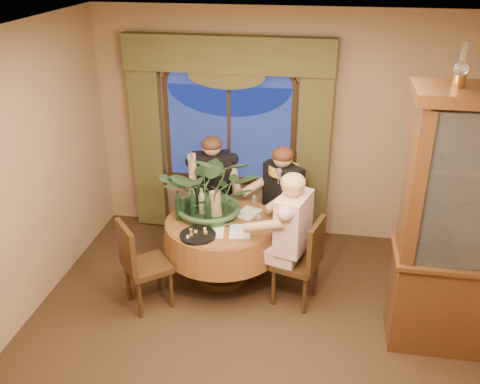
% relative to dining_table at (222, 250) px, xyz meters
% --- Properties ---
extents(floor, '(5.00, 5.00, 0.00)m').
position_rel_dining_table_xyz_m(floor, '(0.46, -1.25, -0.38)').
color(floor, black).
rests_on(floor, ground).
extents(wall_back, '(4.50, 0.00, 4.50)m').
position_rel_dining_table_xyz_m(wall_back, '(0.46, 1.25, 1.02)').
color(wall_back, '#987451').
rests_on(wall_back, ground).
extents(ceiling, '(5.00, 5.00, 0.00)m').
position_rel_dining_table_xyz_m(ceiling, '(0.46, -1.25, 2.42)').
color(ceiling, white).
rests_on(ceiling, wall_back).
extents(window, '(1.62, 0.10, 1.32)m').
position_rel_dining_table_xyz_m(window, '(-0.14, 1.18, 0.92)').
color(window, navy).
rests_on(window, wall_back).
extents(arched_transom, '(1.60, 0.06, 0.44)m').
position_rel_dining_table_xyz_m(arched_transom, '(-0.14, 1.18, 1.71)').
color(arched_transom, navy).
rests_on(arched_transom, wall_back).
extents(drapery_left, '(0.38, 0.14, 2.32)m').
position_rel_dining_table_xyz_m(drapery_left, '(-1.17, 1.13, 0.80)').
color(drapery_left, '#464123').
rests_on(drapery_left, floor).
extents(drapery_right, '(0.38, 0.14, 2.32)m').
position_rel_dining_table_xyz_m(drapery_right, '(0.89, 1.13, 0.80)').
color(drapery_right, '#464123').
rests_on(drapery_right, floor).
extents(swag_valance, '(2.45, 0.16, 0.42)m').
position_rel_dining_table_xyz_m(swag_valance, '(-0.14, 1.10, 1.90)').
color(swag_valance, '#464123').
rests_on(swag_valance, wall_back).
extents(dining_table, '(1.33, 1.33, 0.75)m').
position_rel_dining_table_xyz_m(dining_table, '(0.00, 0.00, 0.00)').
color(dining_table, maroon).
rests_on(dining_table, floor).
extents(oil_lamp_left, '(0.11, 0.11, 0.34)m').
position_rel_dining_table_xyz_m(oil_lamp_left, '(2.00, -0.63, 2.23)').
color(oil_lamp_left, '#A5722D').
rests_on(oil_lamp_left, china_cabinet).
extents(chair_right, '(0.52, 0.52, 0.96)m').
position_rel_dining_table_xyz_m(chair_right, '(0.82, -0.24, 0.10)').
color(chair_right, black).
rests_on(chair_right, floor).
extents(chair_back_right, '(0.59, 0.59, 0.96)m').
position_rel_dining_table_xyz_m(chair_back_right, '(0.56, 0.70, 0.10)').
color(chair_back_right, black).
rests_on(chair_back_right, floor).
extents(chair_back, '(0.55, 0.55, 0.96)m').
position_rel_dining_table_xyz_m(chair_back, '(-0.33, 0.83, 0.10)').
color(chair_back, black).
rests_on(chair_back, floor).
extents(chair_front_left, '(0.59, 0.59, 0.96)m').
position_rel_dining_table_xyz_m(chair_front_left, '(-0.66, -0.55, 0.10)').
color(chair_front_left, black).
rests_on(chair_front_left, floor).
extents(person_pink, '(0.60, 0.62, 1.44)m').
position_rel_dining_table_xyz_m(person_pink, '(0.78, -0.22, 0.35)').
color(person_pink, beige).
rests_on(person_pink, floor).
extents(person_back, '(0.63, 0.60, 1.41)m').
position_rel_dining_table_xyz_m(person_back, '(-0.27, 0.79, 0.33)').
color(person_back, black).
rests_on(person_back, floor).
extents(person_scarf, '(0.69, 0.69, 1.42)m').
position_rel_dining_table_xyz_m(person_scarf, '(0.60, 0.57, 0.33)').
color(person_scarf, black).
rests_on(person_scarf, floor).
extents(stoneware_vase, '(0.15, 0.15, 0.29)m').
position_rel_dining_table_xyz_m(stoneware_vase, '(-0.08, 0.08, 0.52)').
color(stoneware_vase, tan).
rests_on(stoneware_vase, dining_table).
extents(centerpiece_plant, '(1.05, 1.17, 0.91)m').
position_rel_dining_table_xyz_m(centerpiece_plant, '(-0.11, 0.12, 1.03)').
color(centerpiece_plant, '#345632').
rests_on(centerpiece_plant, dining_table).
extents(olive_bowl, '(0.14, 0.14, 0.04)m').
position_rel_dining_table_xyz_m(olive_bowl, '(0.07, -0.08, 0.40)').
color(olive_bowl, '#4E5931').
rests_on(olive_bowl, dining_table).
extents(cheese_platter, '(0.37, 0.37, 0.02)m').
position_rel_dining_table_xyz_m(cheese_platter, '(-0.17, -0.37, 0.39)').
color(cheese_platter, black).
rests_on(cheese_platter, dining_table).
extents(wine_bottle_0, '(0.07, 0.07, 0.33)m').
position_rel_dining_table_xyz_m(wine_bottle_0, '(-0.29, 0.20, 0.54)').
color(wine_bottle_0, black).
rests_on(wine_bottle_0, dining_table).
extents(wine_bottle_1, '(0.07, 0.07, 0.33)m').
position_rel_dining_table_xyz_m(wine_bottle_1, '(-0.31, -0.01, 0.54)').
color(wine_bottle_1, black).
rests_on(wine_bottle_1, dining_table).
extents(wine_bottle_2, '(0.07, 0.07, 0.33)m').
position_rel_dining_table_xyz_m(wine_bottle_2, '(-0.13, -0.05, 0.54)').
color(wine_bottle_2, black).
rests_on(wine_bottle_2, dining_table).
extents(wine_bottle_3, '(0.07, 0.07, 0.33)m').
position_rel_dining_table_xyz_m(wine_bottle_3, '(-0.22, 0.06, 0.54)').
color(wine_bottle_3, tan).
rests_on(wine_bottle_3, dining_table).
extents(wine_bottle_4, '(0.07, 0.07, 0.33)m').
position_rel_dining_table_xyz_m(wine_bottle_4, '(-0.45, -0.06, 0.54)').
color(wine_bottle_4, black).
rests_on(wine_bottle_4, dining_table).
extents(wine_bottle_5, '(0.07, 0.07, 0.33)m').
position_rel_dining_table_xyz_m(wine_bottle_5, '(-0.35, 0.13, 0.54)').
color(wine_bottle_5, tan).
rests_on(wine_bottle_5, dining_table).
extents(tasting_paper_0, '(0.25, 0.33, 0.00)m').
position_rel_dining_table_xyz_m(tasting_paper_0, '(0.23, -0.21, 0.38)').
color(tasting_paper_0, white).
rests_on(tasting_paper_0, dining_table).
extents(tasting_paper_1, '(0.31, 0.36, 0.00)m').
position_rel_dining_table_xyz_m(tasting_paper_1, '(0.25, 0.21, 0.38)').
color(tasting_paper_1, white).
rests_on(tasting_paper_1, dining_table).
extents(tasting_paper_2, '(0.25, 0.32, 0.00)m').
position_rel_dining_table_xyz_m(tasting_paper_2, '(-0.03, -0.24, 0.38)').
color(tasting_paper_2, white).
rests_on(tasting_paper_2, dining_table).
extents(wine_glass_person_pink, '(0.07, 0.07, 0.18)m').
position_rel_dining_table_xyz_m(wine_glass_person_pink, '(0.41, -0.11, 0.46)').
color(wine_glass_person_pink, silver).
rests_on(wine_glass_person_pink, dining_table).
extents(wine_glass_person_back, '(0.07, 0.07, 0.18)m').
position_rel_dining_table_xyz_m(wine_glass_person_back, '(-0.14, 0.40, 0.46)').
color(wine_glass_person_back, silver).
rests_on(wine_glass_person_back, dining_table).
extents(wine_glass_person_scarf, '(0.07, 0.07, 0.18)m').
position_rel_dining_table_xyz_m(wine_glass_person_scarf, '(0.31, 0.29, 0.46)').
color(wine_glass_person_scarf, silver).
rests_on(wine_glass_person_scarf, dining_table).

